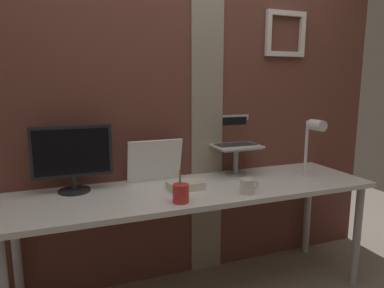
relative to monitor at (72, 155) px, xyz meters
name	(u,v)px	position (x,y,z in m)	size (l,w,h in m)	color
brick_wall_back	(171,84)	(0.65, 0.18, 0.40)	(3.17, 0.16, 2.67)	brown
desk	(198,198)	(0.70, -0.18, -0.29)	(2.19, 0.61, 0.72)	white
monitor	(72,155)	(0.00, 0.00, 0.00)	(0.44, 0.18, 0.39)	black
laptop_stand	(236,156)	(1.05, 0.00, -0.09)	(0.28, 0.22, 0.19)	gray
laptop	(232,138)	(1.05, 0.06, 0.03)	(0.31, 0.26, 0.21)	silver
whiteboard_panel	(155,161)	(0.49, 0.04, -0.08)	(0.35, 0.02, 0.28)	white
desk_lamp	(312,142)	(1.48, -0.24, 0.02)	(0.12, 0.20, 0.39)	white
pen_cup	(181,193)	(0.52, -0.39, -0.17)	(0.09, 0.09, 0.18)	red
coffee_mug	(247,186)	(0.92, -0.39, -0.18)	(0.12, 0.08, 0.09)	silver
paper_clutter_stack	(185,185)	(0.62, -0.18, -0.20)	(0.20, 0.14, 0.05)	silver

